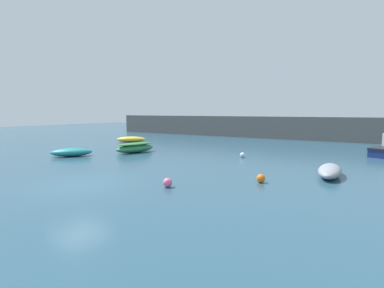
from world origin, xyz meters
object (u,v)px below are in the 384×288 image
rowboat_white_midwater (131,139)px  mooring_buoy_orange (261,178)px  rowboat_with_red_cover (135,147)px  rowboat_blue_near (72,152)px  open_tender_yellow (330,171)px  mooring_buoy_pink (168,183)px  mooring_buoy_white (243,155)px

rowboat_white_midwater → mooring_buoy_orange: 21.97m
rowboat_with_red_cover → rowboat_blue_near: bearing=-17.8°
rowboat_with_red_cover → rowboat_blue_near: size_ratio=1.18×
rowboat_blue_near → mooring_buoy_orange: (15.42, -0.58, -0.11)m
rowboat_white_midwater → mooring_buoy_orange: size_ratio=7.85×
rowboat_with_red_cover → mooring_buoy_orange: bearing=84.1°
open_tender_yellow → mooring_buoy_pink: 8.76m
mooring_buoy_white → mooring_buoy_pink: bearing=-86.7°
rowboat_white_midwater → rowboat_blue_near: (3.61, -10.41, -0.00)m
mooring_buoy_white → mooring_buoy_orange: bearing=-61.2°
mooring_buoy_pink → mooring_buoy_orange: bearing=43.3°
open_tender_yellow → mooring_buoy_orange: (-2.66, -3.25, -0.11)m
rowboat_with_red_cover → rowboat_white_midwater: rowboat_with_red_cover is taller
mooring_buoy_orange → open_tender_yellow: bearing=50.7°
rowboat_with_red_cover → open_tender_yellow: 15.46m
rowboat_white_midwater → rowboat_blue_near: rowboat_white_midwater is taller
mooring_buoy_white → rowboat_white_midwater: bearing=165.6°
rowboat_white_midwater → mooring_buoy_pink: bearing=100.1°
rowboat_with_red_cover → mooring_buoy_white: (8.80, 2.31, -0.24)m
mooring_buoy_pink → rowboat_white_midwater: bearing=138.0°
rowboat_blue_near → open_tender_yellow: bearing=139.5°
rowboat_with_red_cover → mooring_buoy_white: bearing=119.5°
rowboat_white_midwater → mooring_buoy_pink: size_ratio=7.65×
rowboat_white_midwater → rowboat_blue_near: bearing=71.2°
rowboat_blue_near → mooring_buoy_white: size_ratio=8.51×
rowboat_white_midwater → mooring_buoy_white: (15.11, -3.87, -0.13)m
open_tender_yellow → rowboat_white_midwater: open_tender_yellow is taller
rowboat_blue_near → rowboat_with_red_cover: bearing=-171.4°
rowboat_blue_near → mooring_buoy_white: 13.23m
rowboat_with_red_cover → rowboat_white_midwater: bearing=-119.6°
rowboat_with_red_cover → open_tender_yellow: bearing=99.0°
open_tender_yellow → mooring_buoy_orange: size_ratio=8.20×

